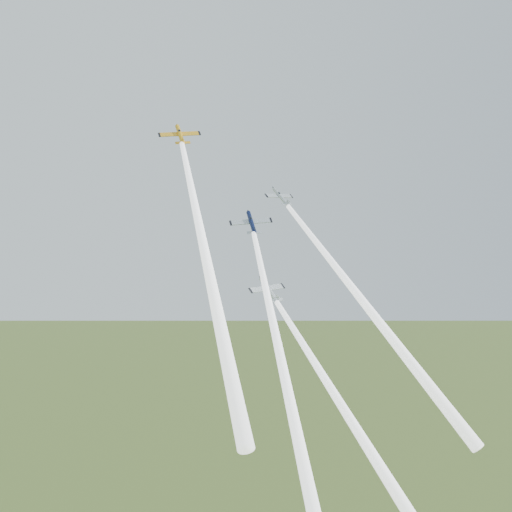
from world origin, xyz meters
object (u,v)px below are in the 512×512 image
plane_navy (252,223)px  plane_silver_low (269,290)px  plane_silver_right (281,197)px  plane_yellow (180,135)px

plane_navy → plane_silver_low: plane_navy is taller
plane_silver_right → plane_silver_low: 24.38m
plane_yellow → plane_silver_low: (14.58, -11.06, -29.65)m
plane_navy → plane_silver_right: 11.02m
plane_yellow → plane_navy: 21.90m
plane_navy → plane_yellow: bearing=175.9°
plane_silver_right → plane_yellow: bearing=166.1°
plane_yellow → plane_silver_low: size_ratio=1.08×
plane_yellow → plane_silver_right: bearing=8.7°
plane_silver_low → plane_silver_right: bearing=45.0°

